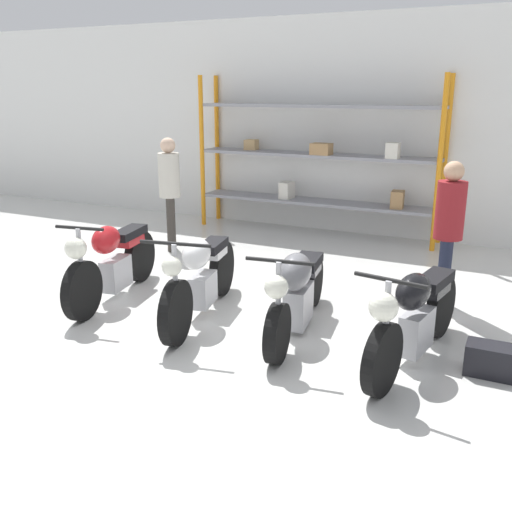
% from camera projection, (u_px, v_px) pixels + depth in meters
% --- Properties ---
extents(ground_plane, '(30.00, 30.00, 0.00)m').
position_uv_depth(ground_plane, '(239.00, 330.00, 5.95)').
color(ground_plane, silver).
extents(back_wall, '(30.00, 0.08, 3.60)m').
position_uv_depth(back_wall, '(367.00, 127.00, 9.45)').
color(back_wall, white).
rests_on(back_wall, ground_plane).
extents(shelving_rack, '(4.19, 0.63, 2.65)m').
position_uv_depth(shelving_rack, '(318.00, 157.00, 9.57)').
color(shelving_rack, orange).
rests_on(shelving_rack, ground_plane).
extents(motorcycle_red, '(0.63, 2.01, 1.03)m').
position_uv_depth(motorcycle_red, '(112.00, 260.00, 6.71)').
color(motorcycle_red, black).
rests_on(motorcycle_red, ground_plane).
extents(motorcycle_white, '(0.75, 2.10, 1.03)m').
position_uv_depth(motorcycle_white, '(201.00, 276.00, 6.17)').
color(motorcycle_white, black).
rests_on(motorcycle_white, ground_plane).
extents(motorcycle_grey, '(0.63, 2.09, 0.97)m').
position_uv_depth(motorcycle_grey, '(297.00, 290.00, 5.82)').
color(motorcycle_grey, black).
rests_on(motorcycle_grey, ground_plane).
extents(motorcycle_black, '(0.65, 2.05, 1.00)m').
position_uv_depth(motorcycle_black, '(415.00, 315.00, 5.12)').
color(motorcycle_black, black).
rests_on(motorcycle_black, ground_plane).
extents(person_browsing, '(0.44, 0.44, 1.73)m').
position_uv_depth(person_browsing, '(170.00, 185.00, 8.62)').
color(person_browsing, '#38332D').
rests_on(person_browsing, ground_plane).
extents(person_near_rack, '(0.33, 0.33, 1.67)m').
position_uv_depth(person_near_rack, '(449.00, 223.00, 6.32)').
color(person_near_rack, '#1E2338').
rests_on(person_near_rack, ground_plane).
extents(toolbox, '(0.44, 0.26, 0.28)m').
position_uv_depth(toolbox, '(492.00, 360.00, 4.99)').
color(toolbox, black).
rests_on(toolbox, ground_plane).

